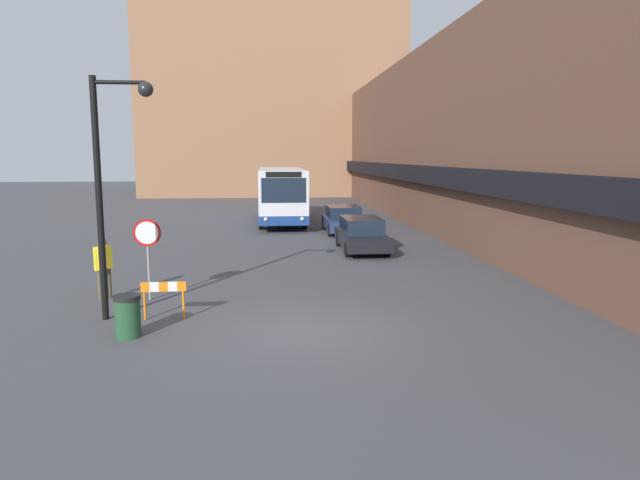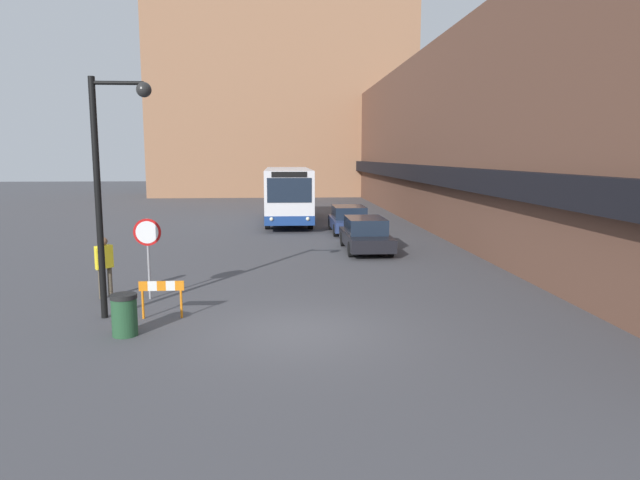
# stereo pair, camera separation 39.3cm
# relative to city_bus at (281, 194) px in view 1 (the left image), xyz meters

# --- Properties ---
(ground_plane) EXTENTS (160.00, 160.00, 0.00)m
(ground_plane) POSITION_rel_city_bus_xyz_m (-0.09, -21.81, -1.74)
(ground_plane) COLOR #47474C
(building_row_right) EXTENTS (5.50, 60.00, 9.84)m
(building_row_right) POSITION_rel_city_bus_xyz_m (9.88, 2.19, 3.16)
(building_row_right) COLOR brown
(building_row_right) RESTS_ON ground_plane
(building_backdrop_far) EXTENTS (26.00, 8.00, 18.86)m
(building_backdrop_far) POSITION_rel_city_bus_xyz_m (-0.09, 24.62, 7.69)
(building_backdrop_far) COLOR #996B4C
(building_backdrop_far) RESTS_ON ground_plane
(city_bus) EXTENTS (2.64, 10.55, 3.23)m
(city_bus) POSITION_rel_city_bus_xyz_m (0.00, 0.00, 0.00)
(city_bus) COLOR silver
(city_bus) RESTS_ON ground_plane
(parked_car_front) EXTENTS (1.81, 4.56, 1.41)m
(parked_car_front) POSITION_rel_city_bus_xyz_m (3.11, -10.77, -1.03)
(parked_car_front) COLOR black
(parked_car_front) RESTS_ON ground_plane
(parked_car_middle) EXTENTS (1.88, 4.33, 1.39)m
(parked_car_middle) POSITION_rel_city_bus_xyz_m (3.11, -4.98, -1.04)
(parked_car_middle) COLOR navy
(parked_car_middle) RESTS_ON ground_plane
(stop_sign) EXTENTS (0.76, 0.08, 2.28)m
(stop_sign) POSITION_rel_city_bus_xyz_m (-4.18, -18.50, -0.09)
(stop_sign) COLOR gray
(stop_sign) RESTS_ON ground_plane
(street_lamp) EXTENTS (1.46, 0.36, 5.84)m
(street_lamp) POSITION_rel_city_bus_xyz_m (-4.59, -20.32, 1.92)
(street_lamp) COLOR black
(street_lamp) RESTS_ON ground_plane
(pedestrian) EXTENTS (0.45, 0.50, 1.74)m
(pedestrian) POSITION_rel_city_bus_xyz_m (-5.46, -18.26, -0.70)
(pedestrian) COLOR brown
(pedestrian) RESTS_ON ground_plane
(trash_bin) EXTENTS (0.59, 0.59, 0.95)m
(trash_bin) POSITION_rel_city_bus_xyz_m (-4.00, -21.82, -1.26)
(trash_bin) COLOR #234C2D
(trash_bin) RESTS_ON ground_plane
(construction_barricade) EXTENTS (1.10, 0.06, 0.94)m
(construction_barricade) POSITION_rel_city_bus_xyz_m (-3.44, -20.47, -1.08)
(construction_barricade) COLOR orange
(construction_barricade) RESTS_ON ground_plane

